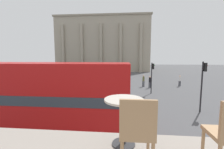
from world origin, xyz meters
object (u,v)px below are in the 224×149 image
at_px(car_silver, 85,76).
at_px(pedestrian_olive, 143,80).
at_px(car_navy, 71,82).
at_px(double_decker_bus, 22,99).
at_px(plaza_building_left, 104,45).
at_px(traffic_light_near, 203,80).
at_px(pedestrian_black, 150,81).
at_px(pedestrian_white, 180,80).
at_px(traffic_light_mid, 152,74).
at_px(cafe_chair_0, 137,130).
at_px(cafe_dining_table, 124,111).

relative_size(car_silver, pedestrian_olive, 2.31).
bearing_deg(car_silver, car_navy, 152.46).
relative_size(double_decker_bus, pedestrian_olive, 6.12).
xyz_separation_m(plaza_building_left, traffic_light_near, (14.02, -41.10, -6.32)).
bearing_deg(traffic_light_near, pedestrian_olive, 108.08).
bearing_deg(pedestrian_black, car_silver, 156.32).
bearing_deg(pedestrian_white, traffic_light_near, 39.08).
relative_size(traffic_light_mid, car_navy, 0.92).
bearing_deg(cafe_chair_0, cafe_dining_table, 100.76).
bearing_deg(traffic_light_mid, car_navy, 161.39).
xyz_separation_m(double_decker_bus, traffic_light_mid, (8.68, 11.73, 0.16)).
bearing_deg(car_navy, plaza_building_left, 0.31).
relative_size(traffic_light_near, car_navy, 1.00).
xyz_separation_m(cafe_chair_0, car_navy, (-8.76, 21.23, -2.96)).
xyz_separation_m(cafe_chair_0, traffic_light_near, (6.14, 10.98, -0.94)).
distance_m(plaza_building_left, pedestrian_white, 34.62).
xyz_separation_m(cafe_chair_0, pedestrian_black, (3.49, 20.82, -2.62)).
height_order(double_decker_bus, pedestrian_olive, double_decker_bus).
distance_m(plaza_building_left, pedestrian_olive, 33.18).
relative_size(plaza_building_left, traffic_light_near, 7.48).
height_order(car_silver, car_navy, same).
height_order(plaza_building_left, pedestrian_white, plaza_building_left).
bearing_deg(car_navy, double_decker_bus, -166.39).
bearing_deg(cafe_dining_table, pedestrian_black, 79.80).
bearing_deg(cafe_dining_table, cafe_chair_0, -73.82).
bearing_deg(pedestrian_white, plaza_building_left, -100.80).
bearing_deg(pedestrian_white, cafe_dining_table, 28.97).
relative_size(car_navy, pedestrian_black, 2.35).
xyz_separation_m(traffic_light_near, pedestrian_black, (-2.65, 9.84, -1.68)).
height_order(car_navy, pedestrian_black, pedestrian_black).
bearing_deg(pedestrian_black, pedestrian_white, 28.99).
xyz_separation_m(double_decker_bus, plaza_building_left, (-2.37, 46.60, 6.67)).
distance_m(traffic_light_near, car_navy, 18.19).
relative_size(cafe_dining_table, cafe_chair_0, 0.80).
relative_size(traffic_light_mid, pedestrian_white, 2.24).
bearing_deg(traffic_light_mid, cafe_chair_0, -100.43).
relative_size(cafe_chair_0, traffic_light_near, 0.22).
relative_size(double_decker_bus, pedestrian_white, 6.43).
bearing_deg(double_decker_bus, plaza_building_left, 93.06).
bearing_deg(cafe_dining_table, traffic_light_mid, 78.71).
height_order(traffic_light_near, car_navy, traffic_light_near).
xyz_separation_m(traffic_light_mid, pedestrian_white, (5.26, 5.41, -1.53)).
bearing_deg(cafe_dining_table, pedestrian_olive, 82.42).
xyz_separation_m(traffic_light_near, car_navy, (-14.90, 10.25, -2.02)).
bearing_deg(pedestrian_white, pedestrian_black, -19.70).
bearing_deg(traffic_light_near, pedestrian_white, 78.85).
height_order(plaza_building_left, pedestrian_olive, plaza_building_left).
relative_size(double_decker_bus, cafe_chair_0, 12.24).
bearing_deg(double_decker_bus, cafe_dining_table, -42.54).
distance_m(double_decker_bus, pedestrian_olive, 18.16).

